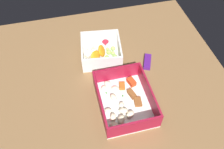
% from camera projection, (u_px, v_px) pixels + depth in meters
% --- Properties ---
extents(table_surface, '(0.80, 0.80, 0.02)m').
position_uv_depth(table_surface, '(114.00, 83.00, 0.81)').
color(table_surface, brown).
rests_on(table_surface, ground).
extents(pasta_container, '(0.21, 0.16, 0.06)m').
position_uv_depth(pasta_container, '(124.00, 100.00, 0.73)').
color(pasta_container, white).
rests_on(pasta_container, table_surface).
extents(fruit_bowl, '(0.16, 0.16, 0.06)m').
position_uv_depth(fruit_bowl, '(101.00, 52.00, 0.86)').
color(fruit_bowl, white).
rests_on(fruit_bowl, table_surface).
extents(candy_bar, '(0.07, 0.05, 0.01)m').
position_uv_depth(candy_bar, '(147.00, 62.00, 0.85)').
color(candy_bar, '#51197A').
rests_on(candy_bar, table_surface).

